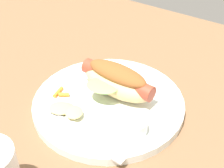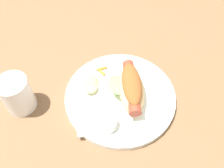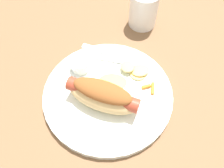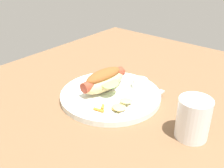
% 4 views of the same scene
% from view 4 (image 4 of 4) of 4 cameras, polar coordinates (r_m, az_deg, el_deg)
% --- Properties ---
extents(ground_plane, '(1.20, 0.90, 0.02)m').
position_cam_4_polar(ground_plane, '(0.74, -1.47, -4.25)').
color(ground_plane, brown).
extents(plate, '(0.28, 0.28, 0.02)m').
position_cam_4_polar(plate, '(0.75, -0.35, -2.40)').
color(plate, white).
rests_on(plate, ground_plane).
extents(hot_dog, '(0.15, 0.10, 0.06)m').
position_cam_4_polar(hot_dog, '(0.74, -1.76, 0.86)').
color(hot_dog, '#DBB77A').
rests_on(hot_dog, plate).
extents(sauce_ramekin, '(0.04, 0.04, 0.03)m').
position_cam_4_polar(sauce_ramekin, '(0.77, 6.03, 0.19)').
color(sauce_ramekin, white).
rests_on(sauce_ramekin, plate).
extents(fork, '(0.15, 0.02, 0.00)m').
position_cam_4_polar(fork, '(0.70, 5.61, -3.71)').
color(fork, silver).
rests_on(fork, plate).
extents(knife, '(0.16, 0.02, 0.00)m').
position_cam_4_polar(knife, '(0.71, 7.40, -3.71)').
color(knife, silver).
rests_on(knife, plate).
extents(chips_pile, '(0.08, 0.05, 0.02)m').
position_cam_4_polar(chips_pile, '(0.67, 1.83, -4.63)').
color(chips_pile, '#E1C36B').
rests_on(chips_pile, plate).
extents(carrot_garnish, '(0.03, 0.03, 0.01)m').
position_cam_4_polar(carrot_garnish, '(0.67, -2.49, -5.34)').
color(carrot_garnish, orange).
rests_on(carrot_garnish, plate).
extents(drinking_cup, '(0.07, 0.07, 0.10)m').
position_cam_4_polar(drinking_cup, '(0.61, 17.11, -7.12)').
color(drinking_cup, white).
rests_on(drinking_cup, ground_plane).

